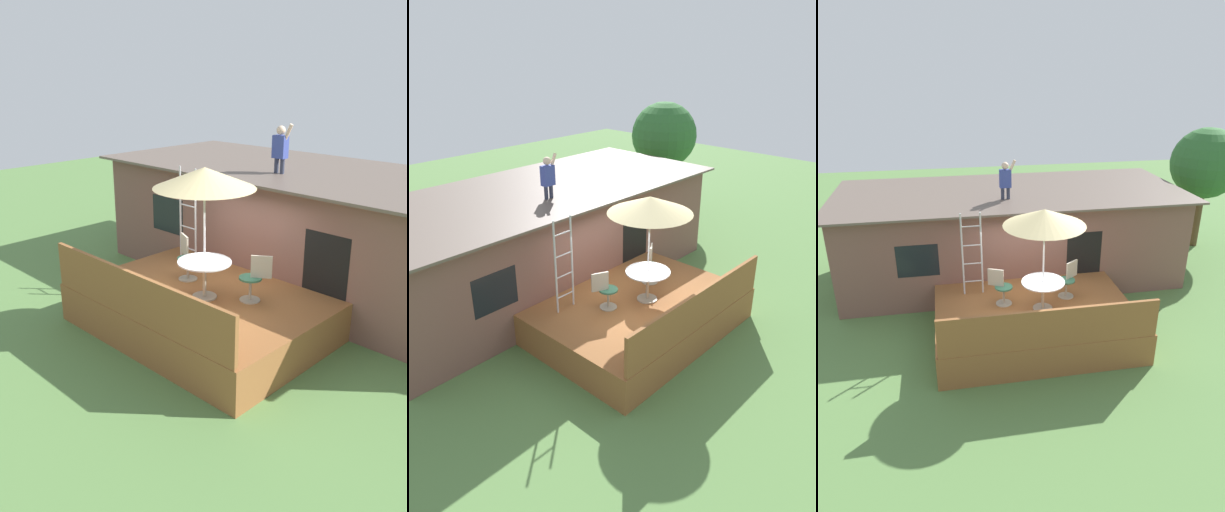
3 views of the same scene
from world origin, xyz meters
The scene contains 11 objects.
ground_plane centered at (0.00, 0.00, 0.00)m, with size 40.00×40.00×0.00m, color #567F42.
house centered at (0.00, 3.60, 1.39)m, with size 10.50×4.50×2.78m.
deck centered at (0.00, 0.00, 0.40)m, with size 4.83×3.52×0.80m, color brown.
deck_railing centered at (0.00, -1.71, 1.25)m, with size 4.73×0.08×0.90m, color brown.
patio_table centered at (0.18, -0.14, 1.39)m, with size 1.04×1.04×0.74m.
patio_umbrella centered at (0.18, -0.14, 3.15)m, with size 1.90×1.90×2.54m.
step_ladder centered at (-1.41, 0.96, 1.90)m, with size 0.52×0.04×2.20m.
person_figure centered at (-0.26, 2.73, 3.39)m, with size 0.47×0.20×1.11m.
patio_chair_left centered at (-0.78, 0.31, 1.26)m, with size 0.59×0.44×0.92m.
patio_chair_right centered at (0.97, 0.40, 1.26)m, with size 0.56×0.46×0.92m.
backyard_tree centered at (7.18, 4.80, 3.07)m, with size 2.46×2.46×4.33m.
Camera 2 is at (-7.59, -6.23, 6.44)m, focal length 33.36 mm.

